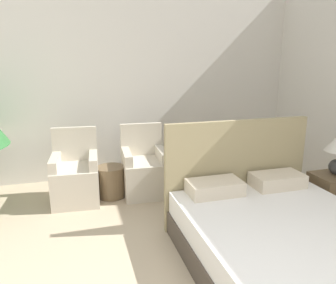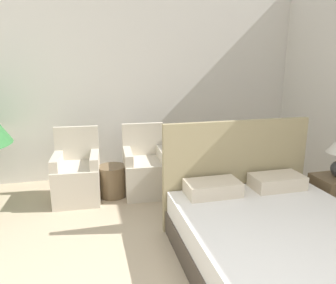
{
  "view_description": "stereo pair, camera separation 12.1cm",
  "coord_description": "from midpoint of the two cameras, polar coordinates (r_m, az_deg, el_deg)",
  "views": [
    {
      "loc": [
        -0.66,
        -0.89,
        1.79
      ],
      "look_at": [
        0.36,
        2.65,
        0.83
      ],
      "focal_mm": 35.0,
      "sensor_mm": 36.0,
      "label": 1
    },
    {
      "loc": [
        -0.54,
        -0.92,
        1.79
      ],
      "look_at": [
        0.36,
        2.65,
        0.83
      ],
      "focal_mm": 35.0,
      "sensor_mm": 36.0,
      "label": 2
    }
  ],
  "objects": [
    {
      "name": "bed",
      "position": [
        3.04,
        18.89,
        -16.46
      ],
      "size": [
        1.62,
        2.05,
        1.16
      ],
      "color": "#4C4238",
      "rests_on": "ground_plane"
    },
    {
      "name": "nightstand",
      "position": [
        4.2,
        26.08,
        -8.42
      ],
      "size": [
        0.49,
        0.38,
        0.51
      ],
      "color": "brown",
      "rests_on": "ground_plane"
    },
    {
      "name": "wall_back",
      "position": [
        4.97,
        -9.27,
        10.46
      ],
      "size": [
        10.0,
        0.06,
        2.9
      ],
      "color": "silver",
      "rests_on": "ground_plane"
    },
    {
      "name": "armchair_near_window_right",
      "position": [
        4.42,
        -4.9,
        -5.28
      ],
      "size": [
        0.6,
        0.63,
        0.91
      ],
      "rotation": [
        0.0,
        0.0,
        -0.05
      ],
      "color": "beige",
      "rests_on": "ground_plane"
    },
    {
      "name": "side_table",
      "position": [
        4.4,
        -10.65,
        -6.79
      ],
      "size": [
        0.37,
        0.37,
        0.41
      ],
      "color": "brown",
      "rests_on": "ground_plane"
    },
    {
      "name": "armchair_near_window_left",
      "position": [
        4.35,
        -16.53,
        -6.19
      ],
      "size": [
        0.6,
        0.64,
        0.91
      ],
      "rotation": [
        0.0,
        0.0,
        -0.07
      ],
      "color": "beige",
      "rests_on": "ground_plane"
    }
  ]
}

